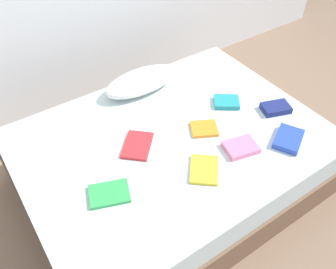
# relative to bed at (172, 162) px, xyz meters

# --- Properties ---
(ground_plane) EXTENTS (8.00, 8.00, 0.00)m
(ground_plane) POSITION_rel_bed_xyz_m (0.00, 0.00, -0.25)
(ground_plane) COLOR #7F6651
(bed) EXTENTS (2.00, 1.50, 0.50)m
(bed) POSITION_rel_bed_xyz_m (0.00, 0.00, 0.00)
(bed) COLOR brown
(bed) RESTS_ON ground
(pillow) EXTENTS (0.59, 0.26, 0.15)m
(pillow) POSITION_rel_bed_xyz_m (0.10, 0.56, 0.33)
(pillow) COLOR white
(pillow) RESTS_ON bed
(textbook_orange) EXTENTS (0.23, 0.22, 0.02)m
(textbook_orange) POSITION_rel_bed_xyz_m (0.21, -0.07, 0.26)
(textbook_orange) COLOR orange
(textbook_orange) RESTS_ON bed
(textbook_yellow) EXTENTS (0.27, 0.27, 0.02)m
(textbook_yellow) POSITION_rel_bed_xyz_m (-0.01, -0.35, 0.26)
(textbook_yellow) COLOR yellow
(textbook_yellow) RESTS_ON bed
(textbook_red) EXTENTS (0.29, 0.29, 0.02)m
(textbook_red) POSITION_rel_bed_xyz_m (-0.23, 0.05, 0.26)
(textbook_red) COLOR red
(textbook_red) RESTS_ON bed
(textbook_teal) EXTENTS (0.23, 0.22, 0.03)m
(textbook_teal) POSITION_rel_bed_xyz_m (0.52, 0.06, 0.27)
(textbook_teal) COLOR teal
(textbook_teal) RESTS_ON bed
(textbook_navy) EXTENTS (0.23, 0.19, 0.05)m
(textbook_navy) POSITION_rel_bed_xyz_m (0.76, -0.19, 0.28)
(textbook_navy) COLOR navy
(textbook_navy) RESTS_ON bed
(textbook_green) EXTENTS (0.27, 0.23, 0.02)m
(textbook_green) POSITION_rel_bed_xyz_m (-0.56, -0.19, 0.26)
(textbook_green) COLOR green
(textbook_green) RESTS_ON bed
(textbook_blue) EXTENTS (0.27, 0.25, 0.04)m
(textbook_blue) POSITION_rel_bed_xyz_m (0.60, -0.46, 0.27)
(textbook_blue) COLOR #2847B7
(textbook_blue) RESTS_ON bed
(textbook_pink) EXTENTS (0.23, 0.20, 0.04)m
(textbook_pink) POSITION_rel_bed_xyz_m (0.29, -0.34, 0.27)
(textbook_pink) COLOR pink
(textbook_pink) RESTS_ON bed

